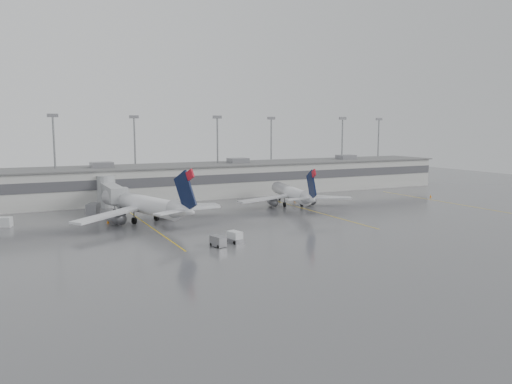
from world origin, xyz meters
name	(u,v)px	position (x,y,z in m)	size (l,w,h in m)	color
ground	(306,245)	(0.00, 0.00, 0.00)	(260.00, 260.00, 0.00)	#575659
terminal	(184,181)	(-0.01, 57.98, 4.17)	(152.00, 17.00, 9.45)	#B0B0AB
light_masts	(177,149)	(0.00, 63.75, 12.03)	(142.40, 8.00, 20.60)	gray
jet_bridge_right	(110,192)	(-20.50, 45.72, 3.87)	(4.00, 17.20, 7.00)	gray
stand_markings	(240,219)	(0.00, 24.00, 0.01)	(105.25, 40.00, 0.01)	#E4B80D
jet_mid_left	(143,204)	(-17.40, 28.97, 3.39)	(28.91, 32.88, 10.92)	silver
jet_mid_right	(293,193)	(16.92, 32.70, 2.95)	(25.55, 28.95, 9.48)	silver
baggage_tug	(235,238)	(-9.08, 5.91, 0.69)	(2.35, 3.07, 1.76)	silver
baggage_cart	(218,241)	(-12.28, 4.71, 0.83)	(2.00, 2.76, 1.60)	slate
gse_uld_a	(4,222)	(-40.75, 35.29, 0.86)	(2.43, 1.62, 1.72)	silver
gse_uld_b	(151,206)	(-13.11, 40.46, 0.98)	(2.76, 1.84, 1.95)	silver
gse_uld_c	(299,196)	(23.52, 40.61, 0.88)	(2.50, 1.67, 1.77)	silver
gse_loader	(93,209)	(-24.51, 42.45, 1.05)	(2.10, 3.35, 2.10)	slate
cone_b	(108,221)	(-23.68, 30.41, 0.38)	(0.47, 0.47, 0.75)	orange
cone_c	(295,200)	(20.88, 38.30, 0.40)	(0.50, 0.50, 0.80)	orange
cone_d	(431,196)	(55.25, 29.43, 0.39)	(0.49, 0.49, 0.78)	orange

